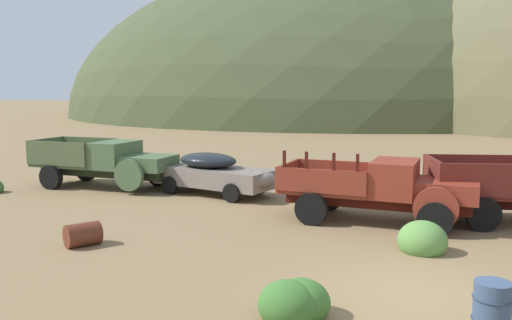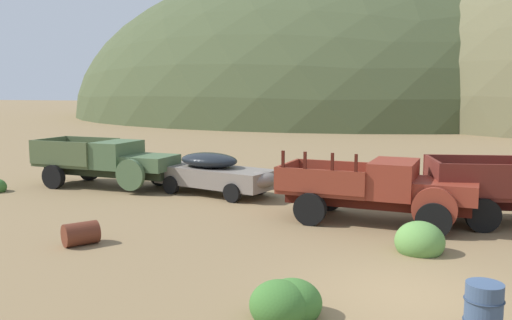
{
  "view_description": "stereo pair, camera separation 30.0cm",
  "coord_description": "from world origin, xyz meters",
  "px_view_note": "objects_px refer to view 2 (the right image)",
  "views": [
    {
      "loc": [
        -0.38,
        -10.49,
        3.98
      ],
      "look_at": [
        -5.09,
        7.06,
        1.58
      ],
      "focal_mm": 38.03,
      "sensor_mm": 36.0,
      "label": 1
    },
    {
      "loc": [
        -0.09,
        -10.41,
        3.98
      ],
      "look_at": [
        -5.09,
        7.06,
        1.58
      ],
      "focal_mm": 38.03,
      "sensor_mm": 36.0,
      "label": 2
    }
  ],
  "objects_px": {
    "car_primer_gray": "(218,173)",
    "truck_weathered_green": "(114,162)",
    "truck_rust_red": "(390,191)",
    "oil_drum_spare": "(81,234)",
    "oil_drum_by_truck": "(484,310)"
  },
  "relations": [
    {
      "from": "car_primer_gray",
      "to": "truck_rust_red",
      "type": "relative_size",
      "value": 0.88
    },
    {
      "from": "truck_weathered_green",
      "to": "car_primer_gray",
      "type": "height_order",
      "value": "truck_weathered_green"
    },
    {
      "from": "truck_weathered_green",
      "to": "car_primer_gray",
      "type": "distance_m",
      "value": 4.54
    },
    {
      "from": "truck_rust_red",
      "to": "oil_drum_spare",
      "type": "height_order",
      "value": "truck_rust_red"
    },
    {
      "from": "car_primer_gray",
      "to": "oil_drum_by_truck",
      "type": "bearing_deg",
      "value": -33.21
    },
    {
      "from": "truck_rust_red",
      "to": "oil_drum_spare",
      "type": "bearing_deg",
      "value": -142.42
    },
    {
      "from": "oil_drum_spare",
      "to": "truck_weathered_green",
      "type": "bearing_deg",
      "value": 114.63
    },
    {
      "from": "car_primer_gray",
      "to": "truck_weathered_green",
      "type": "bearing_deg",
      "value": -165.37
    },
    {
      "from": "car_primer_gray",
      "to": "oil_drum_spare",
      "type": "bearing_deg",
      "value": -80.98
    },
    {
      "from": "truck_weathered_green",
      "to": "car_primer_gray",
      "type": "xyz_separation_m",
      "value": [
        4.53,
        -0.23,
        -0.21
      ]
    },
    {
      "from": "car_primer_gray",
      "to": "truck_rust_red",
      "type": "height_order",
      "value": "truck_rust_red"
    },
    {
      "from": "oil_drum_by_truck",
      "to": "truck_weathered_green",
      "type": "bearing_deg",
      "value": 141.12
    },
    {
      "from": "truck_weathered_green",
      "to": "truck_rust_red",
      "type": "distance_m",
      "value": 11.36
    },
    {
      "from": "truck_rust_red",
      "to": "oil_drum_by_truck",
      "type": "distance_m",
      "value": 7.41
    },
    {
      "from": "car_primer_gray",
      "to": "truck_rust_red",
      "type": "distance_m",
      "value": 7.01
    }
  ]
}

